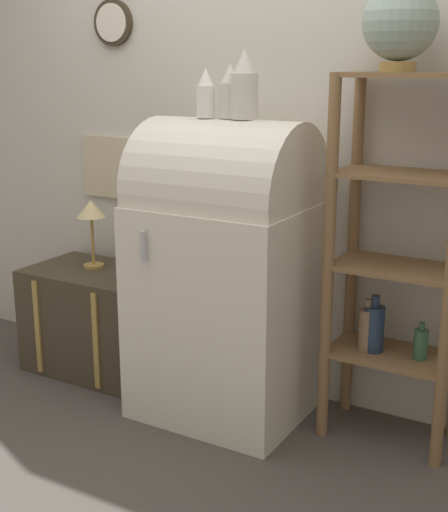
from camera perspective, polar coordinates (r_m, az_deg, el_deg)
ground_plane at (r=3.36m, az=-1.76°, el=-13.48°), size 12.00×12.00×0.00m
wall_back at (r=3.46m, az=3.13°, el=10.84°), size 7.00×0.09×2.70m
refrigerator at (r=3.26m, az=0.18°, el=-0.86°), size 0.75×0.69×1.38m
suitcase_trunk at (r=3.90m, az=-10.11°, el=-5.04°), size 0.71×0.49×0.56m
shelf_unit at (r=3.07m, az=13.61°, el=0.03°), size 0.56×0.34×1.58m
globe at (r=2.96m, az=13.92°, el=17.63°), size 0.29×0.29×0.33m
vase_left at (r=3.18m, az=-1.47°, el=12.77°), size 0.08×0.08×0.21m
vase_center at (r=3.15m, az=0.50°, el=12.90°), size 0.10×0.10×0.23m
vase_right at (r=3.10m, az=1.65°, el=13.41°), size 0.12×0.12×0.29m
desk_lamp at (r=3.79m, az=-10.57°, el=3.29°), size 0.15×0.15×0.36m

